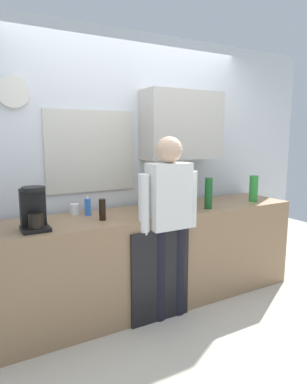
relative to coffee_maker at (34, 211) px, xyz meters
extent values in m
plane|color=beige|center=(1.07, -0.17, -1.06)|extent=(8.00, 8.00, 0.00)
cube|color=#937251|center=(1.07, 0.13, -0.60)|extent=(3.02, 0.64, 0.91)
cube|color=black|center=(0.98, -0.21, -0.65)|extent=(0.56, 0.02, 0.82)
cube|color=silver|center=(1.07, 0.56, 0.24)|extent=(4.62, 0.10, 2.60)
cube|color=beige|center=(0.63, 0.50, 0.40)|extent=(0.86, 0.02, 0.76)
cube|color=#8CA5C6|center=(0.63, 0.50, 0.40)|extent=(0.80, 0.02, 0.70)
cube|color=#B7B2A8|center=(1.55, 0.35, 0.65)|extent=(0.84, 0.32, 0.68)
cylinder|color=silver|center=(-0.03, 0.49, 0.90)|extent=(0.26, 0.03, 0.26)
cube|color=black|center=(0.00, -0.03, -0.13)|extent=(0.20, 0.20, 0.03)
cube|color=black|center=(0.00, 0.03, 0.02)|extent=(0.18, 0.08, 0.28)
cylinder|color=black|center=(0.00, -0.06, -0.06)|extent=(0.11, 0.11, 0.11)
cylinder|color=black|center=(0.00, -0.03, 0.17)|extent=(0.17, 0.17, 0.03)
cylinder|color=brown|center=(1.03, 0.20, -0.03)|extent=(0.06, 0.06, 0.23)
cylinder|color=#2D8C33|center=(2.25, 0.00, -0.01)|extent=(0.09, 0.09, 0.28)
cylinder|color=black|center=(0.55, 0.03, -0.06)|extent=(0.06, 0.06, 0.18)
cylinder|color=#195923|center=(1.60, -0.05, 0.00)|extent=(0.07, 0.07, 0.30)
cylinder|color=#B26647|center=(1.35, -0.06, -0.10)|extent=(0.08, 0.08, 0.09)
cylinder|color=white|center=(0.41, 0.35, -0.10)|extent=(0.08, 0.08, 0.09)
cylinder|color=#9E5638|center=(1.30, 0.09, -0.10)|extent=(0.10, 0.10, 0.09)
sphere|color=#2D7233|center=(1.30, 0.09, 0.01)|extent=(0.15, 0.15, 0.15)
cylinder|color=blue|center=(0.50, 0.25, -0.07)|extent=(0.06, 0.06, 0.15)
cone|color=white|center=(0.50, 0.25, 0.02)|extent=(0.02, 0.02, 0.03)
cylinder|color=black|center=(0.97, -0.17, -0.65)|extent=(0.12, 0.12, 0.82)
cylinder|color=black|center=(1.17, -0.17, -0.65)|extent=(0.12, 0.12, 0.82)
cube|color=white|center=(1.07, -0.17, 0.04)|extent=(0.36, 0.20, 0.56)
sphere|color=#D8AD8C|center=(1.07, -0.17, 0.43)|extent=(0.22, 0.22, 0.22)
cylinder|color=white|center=(0.83, -0.17, -0.01)|extent=(0.09, 0.09, 0.50)
cylinder|color=white|center=(1.31, -0.17, -0.01)|extent=(0.09, 0.09, 0.50)
camera|label=1|loc=(-0.42, -2.57, 0.55)|focal=31.54mm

